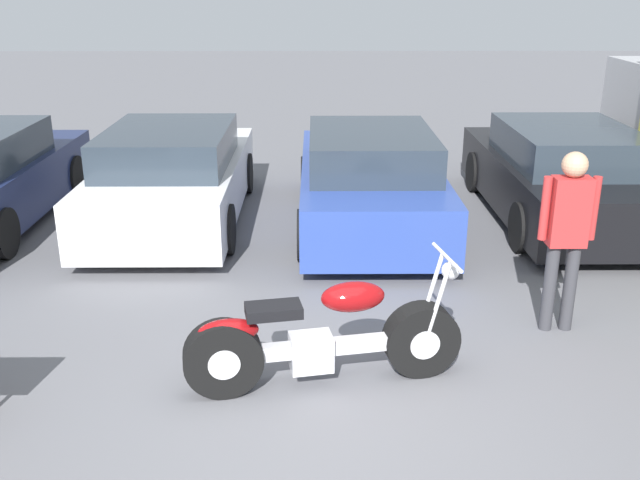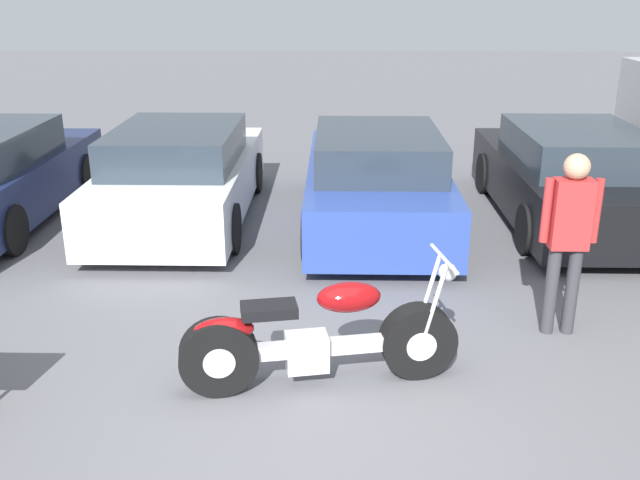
# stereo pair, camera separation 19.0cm
# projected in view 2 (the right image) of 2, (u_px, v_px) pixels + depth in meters

# --- Properties ---
(ground_plane) EXTENTS (60.00, 60.00, 0.00)m
(ground_plane) POSITION_uv_depth(u_px,v_px,m) (313.00, 424.00, 5.34)
(ground_plane) COLOR slate
(motorcycle) EXTENTS (2.27, 0.81, 1.06)m
(motorcycle) POSITION_uv_depth(u_px,v_px,m) (316.00, 340.00, 5.75)
(motorcycle) COLOR black
(motorcycle) RESTS_ON ground_plane
(parked_car_white) EXTENTS (1.86, 4.29, 1.32)m
(parked_car_white) POSITION_uv_depth(u_px,v_px,m) (182.00, 175.00, 9.72)
(parked_car_white) COLOR white
(parked_car_white) RESTS_ON ground_plane
(parked_car_blue) EXTENTS (1.86, 4.29, 1.32)m
(parked_car_blue) POSITION_uv_depth(u_px,v_px,m) (376.00, 181.00, 9.46)
(parked_car_blue) COLOR #2D479E
(parked_car_blue) RESTS_ON ground_plane
(parked_car_black) EXTENTS (1.86, 4.29, 1.32)m
(parked_car_black) POSITION_uv_depth(u_px,v_px,m) (569.00, 177.00, 9.65)
(parked_car_black) COLOR black
(parked_car_black) RESTS_ON ground_plane
(person_standing) EXTENTS (0.52, 0.23, 1.72)m
(person_standing) POSITION_uv_depth(u_px,v_px,m) (569.00, 229.00, 6.39)
(person_standing) COLOR #38383D
(person_standing) RESTS_ON ground_plane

